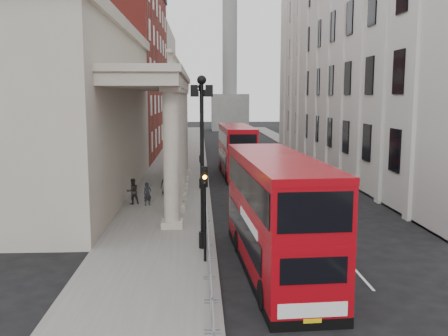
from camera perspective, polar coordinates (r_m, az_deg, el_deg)
The scene contains 19 objects.
ground at distance 20.99m, azimuth -0.70°, elevation -12.64°, with size 260.00×260.00×0.00m, color black.
sidewalk_west at distance 50.20m, azimuth -5.38°, elevation -0.34°, with size 6.00×140.00×0.12m, color slate.
sidewalk_east at distance 52.12m, azimuth 13.05°, elevation -0.20°, with size 3.00×140.00×0.12m, color slate.
kerb at distance 50.15m, azimuth -2.01°, elevation -0.30°, with size 0.20×140.00×0.14m, color slate.
portico_building at distance 38.89m, azimuth -17.47°, elevation 5.65°, with size 9.00×28.00×12.00m, color #A29888.
brick_building at distance 68.40m, azimuth -11.23°, elevation 10.99°, with size 9.00×32.00×22.00m, color maroon.
west_building_far at distance 100.12m, azimuth -8.52°, elevation 9.54°, with size 9.00×30.00×20.00m, color #A29888.
east_building at distance 54.47m, azimuth 15.50°, elevation 13.19°, with size 8.00×55.00×25.00m, color beige.
monument_column at distance 112.13m, azimuth 0.66°, elevation 12.53°, with size 8.00×8.00×54.20m.
lamp_post_south at distance 23.74m, azimuth -2.52°, elevation 2.01°, with size 1.05×0.44×8.32m.
lamp_post_mid at distance 39.69m, azimuth -2.64°, elevation 4.49°, with size 1.05×0.44×8.32m.
lamp_post_north at distance 55.66m, azimuth -2.69°, elevation 5.54°, with size 1.05×0.44×8.32m.
traffic_light at distance 22.02m, azimuth -2.21°, elevation -3.23°, with size 0.28×0.33×4.30m.
crowd_barriers at distance 22.86m, azimuth -1.80°, elevation -9.10°, with size 0.50×18.75×1.10m.
bus_near at distance 21.44m, azimuth 5.98°, elevation -4.98°, with size 3.42×11.63×4.96m.
bus_far at distance 47.11m, azimuth 1.43°, elevation 2.10°, with size 2.97×11.04×4.73m.
pedestrian_a at distance 34.26m, azimuth -8.74°, elevation -2.95°, with size 0.57×0.38×1.57m, color black.
pedestrian_b at distance 34.82m, azimuth -10.40°, elevation -2.63°, with size 0.87×0.67×1.78m, color black.
pedestrian_c at distance 37.71m, azimuth -6.64°, elevation -1.83°, with size 0.80×0.52×1.64m, color black.
Camera 1 is at (-0.70, -19.60, 7.46)m, focal length 40.00 mm.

